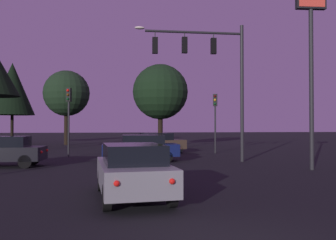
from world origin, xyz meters
TOP-DOWN VIEW (x-y plane):
  - ground_plane at (0.00, 24.50)m, footprint 168.00×168.00m
  - traffic_signal_mast_arm at (3.45, 13.63)m, footprint 6.23×0.48m
  - traffic_light_corner_left at (-4.89, 18.04)m, footprint 0.36×0.38m
  - traffic_light_corner_right at (5.51, 19.69)m, footprint 0.37×0.39m
  - car_nearside_lane at (-1.44, 4.29)m, footprint 2.12×4.27m
  - car_crossing_left at (-0.43, 14.52)m, footprint 4.40×1.89m
  - car_crossing_right at (-7.45, 12.91)m, footprint 4.23×1.90m
  - car_far_lane at (1.25, 20.18)m, footprint 4.27×2.94m
  - store_sign_illuminated at (7.08, 9.42)m, footprint 1.42×0.38m
  - tree_behind_sign at (-7.02, 33.50)m, footprint 4.94×4.94m
  - tree_left_far at (-13.50, 36.86)m, footprint 4.94×4.94m
  - tree_center_horizon at (2.59, 28.75)m, footprint 5.46×5.46m

SIDE VIEW (x-z plane):
  - ground_plane at x=0.00m, z-range 0.00..0.00m
  - car_far_lane at x=1.25m, z-range 0.03..1.55m
  - car_crossing_right at x=-7.45m, z-range 0.03..1.55m
  - car_nearside_lane at x=-1.44m, z-range 0.03..1.55m
  - car_crossing_left at x=-0.43m, z-range 0.04..1.56m
  - traffic_light_corner_right at x=5.51m, z-range 0.92..5.34m
  - traffic_light_corner_left at x=-4.89m, z-range 0.93..5.46m
  - tree_center_horizon at x=2.59m, z-range 1.33..9.49m
  - traffic_signal_mast_arm at x=3.45m, z-range 1.61..9.43m
  - tree_behind_sign at x=-7.02m, z-range 1.53..9.59m
  - store_sign_illuminated at x=7.08m, z-range 1.84..10.31m
  - tree_left_far at x=-13.50m, z-range 1.65..10.99m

